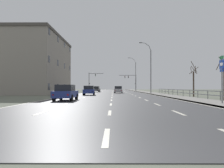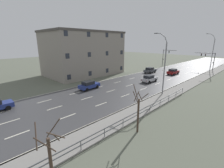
{
  "view_description": "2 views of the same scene",
  "coord_description": "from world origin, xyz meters",
  "px_view_note": "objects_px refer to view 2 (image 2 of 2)",
  "views": [
    {
      "loc": [
        0.18,
        -3.78,
        1.33
      ],
      "look_at": [
        -0.12,
        47.04,
        2.08
      ],
      "focal_mm": 35.11,
      "sensor_mm": 36.0,
      "label": 1
    },
    {
      "loc": [
        19.38,
        15.43,
        8.76
      ],
      "look_at": [
        0.0,
        34.68,
        1.29
      ],
      "focal_mm": 24.71,
      "sensor_mm": 36.0,
      "label": 2
    }
  ],
  "objects_px": {
    "car_distant": "(173,72)",
    "car_far_left": "(150,70)",
    "traffic_signal_left": "(165,55)",
    "car_near_right": "(89,85)",
    "street_lamp_distant": "(212,54)",
    "brick_building": "(84,53)",
    "traffic_signal_right": "(209,58)",
    "street_lamp_midground": "(164,65)",
    "car_mid_centre": "(149,78)"
  },
  "relations": [
    {
      "from": "street_lamp_midground",
      "to": "traffic_signal_right",
      "type": "bearing_deg",
      "value": 91.96
    },
    {
      "from": "street_lamp_distant",
      "to": "brick_building",
      "type": "height_order",
      "value": "brick_building"
    },
    {
      "from": "traffic_signal_left",
      "to": "brick_building",
      "type": "xyz_separation_m",
      "value": [
        -9.69,
        -28.58,
        1.75
      ]
    },
    {
      "from": "street_lamp_midground",
      "to": "car_far_left",
      "type": "bearing_deg",
      "value": 127.6
    },
    {
      "from": "street_lamp_distant",
      "to": "traffic_signal_right",
      "type": "relative_size",
      "value": 1.91
    },
    {
      "from": "street_lamp_midground",
      "to": "car_mid_centre",
      "type": "bearing_deg",
      "value": 136.27
    },
    {
      "from": "traffic_signal_right",
      "to": "car_distant",
      "type": "bearing_deg",
      "value": -110.14
    },
    {
      "from": "car_distant",
      "to": "traffic_signal_right",
      "type": "bearing_deg",
      "value": 72.41
    },
    {
      "from": "car_distant",
      "to": "brick_building",
      "type": "relative_size",
      "value": 0.21
    },
    {
      "from": "street_lamp_distant",
      "to": "car_near_right",
      "type": "distance_m",
      "value": 38.47
    },
    {
      "from": "car_mid_centre",
      "to": "car_near_right",
      "type": "relative_size",
      "value": 1.0
    },
    {
      "from": "traffic_signal_right",
      "to": "car_far_left",
      "type": "relative_size",
      "value": 1.4
    },
    {
      "from": "street_lamp_midground",
      "to": "car_near_right",
      "type": "bearing_deg",
      "value": -147.92
    },
    {
      "from": "car_mid_centre",
      "to": "brick_building",
      "type": "bearing_deg",
      "value": -162.07
    },
    {
      "from": "street_lamp_distant",
      "to": "car_mid_centre",
      "type": "height_order",
      "value": "street_lamp_distant"
    },
    {
      "from": "traffic_signal_left",
      "to": "car_near_right",
      "type": "xyz_separation_m",
      "value": [
        3.21,
        -36.55,
        -3.23
      ]
    },
    {
      "from": "car_far_left",
      "to": "car_distant",
      "type": "bearing_deg",
      "value": 26.38
    },
    {
      "from": "traffic_signal_left",
      "to": "car_near_right",
      "type": "height_order",
      "value": "traffic_signal_left"
    },
    {
      "from": "car_far_left",
      "to": "brick_building",
      "type": "bearing_deg",
      "value": -127.19
    },
    {
      "from": "car_mid_centre",
      "to": "car_near_right",
      "type": "xyz_separation_m",
      "value": [
        -5.15,
        -12.94,
        0.0
      ]
    },
    {
      "from": "street_lamp_distant",
      "to": "car_distant",
      "type": "bearing_deg",
      "value": -117.61
    },
    {
      "from": "car_near_right",
      "to": "brick_building",
      "type": "height_order",
      "value": "brick_building"
    },
    {
      "from": "car_mid_centre",
      "to": "car_near_right",
      "type": "bearing_deg",
      "value": -109.16
    },
    {
      "from": "street_lamp_distant",
      "to": "brick_building",
      "type": "distance_m",
      "value": 37.39
    },
    {
      "from": "street_lamp_distant",
      "to": "car_far_left",
      "type": "xyz_separation_m",
      "value": [
        -11.85,
        -14.01,
        -4.67
      ]
    },
    {
      "from": "street_lamp_distant",
      "to": "brick_building",
      "type": "relative_size",
      "value": 0.57
    },
    {
      "from": "traffic_signal_left",
      "to": "car_distant",
      "type": "bearing_deg",
      "value": -53.87
    },
    {
      "from": "car_distant",
      "to": "brick_building",
      "type": "height_order",
      "value": "brick_building"
    },
    {
      "from": "car_distant",
      "to": "brick_building",
      "type": "distance_m",
      "value": 25.35
    },
    {
      "from": "street_lamp_distant",
      "to": "traffic_signal_right",
      "type": "xyz_separation_m",
      "value": [
        -1.07,
        1.99,
        -1.53
      ]
    },
    {
      "from": "street_lamp_distant",
      "to": "car_far_left",
      "type": "relative_size",
      "value": 2.67
    },
    {
      "from": "car_mid_centre",
      "to": "brick_building",
      "type": "xyz_separation_m",
      "value": [
        -18.06,
        -4.97,
        4.98
      ]
    },
    {
      "from": "street_lamp_distant",
      "to": "traffic_signal_left",
      "type": "relative_size",
      "value": 1.82
    },
    {
      "from": "street_lamp_distant",
      "to": "car_far_left",
      "type": "bearing_deg",
      "value": -130.21
    },
    {
      "from": "traffic_signal_right",
      "to": "brick_building",
      "type": "relative_size",
      "value": 0.3
    },
    {
      "from": "traffic_signal_right",
      "to": "brick_building",
      "type": "height_order",
      "value": "brick_building"
    },
    {
      "from": "brick_building",
      "to": "traffic_signal_right",
      "type": "bearing_deg",
      "value": 52.83
    },
    {
      "from": "car_distant",
      "to": "car_near_right",
      "type": "bearing_deg",
      "value": -99.35
    },
    {
      "from": "traffic_signal_right",
      "to": "car_far_left",
      "type": "xyz_separation_m",
      "value": [
        -10.78,
        -16.0,
        -3.14
      ]
    },
    {
      "from": "traffic_signal_left",
      "to": "car_distant",
      "type": "distance_m",
      "value": 14.72
    },
    {
      "from": "car_near_right",
      "to": "car_mid_centre",
      "type": "bearing_deg",
      "value": 65.41
    },
    {
      "from": "traffic_signal_right",
      "to": "car_distant",
      "type": "distance_m",
      "value": 14.73
    },
    {
      "from": "street_lamp_distant",
      "to": "traffic_signal_left",
      "type": "xyz_separation_m",
      "value": [
        -14.5,
        0.07,
        -1.44
      ]
    },
    {
      "from": "traffic_signal_left",
      "to": "car_far_left",
      "type": "distance_m",
      "value": 14.69
    },
    {
      "from": "street_lamp_midground",
      "to": "street_lamp_distant",
      "type": "relative_size",
      "value": 0.91
    },
    {
      "from": "street_lamp_distant",
      "to": "car_distant",
      "type": "xyz_separation_m",
      "value": [
        -6.03,
        -11.53,
        -4.67
      ]
    },
    {
      "from": "traffic_signal_left",
      "to": "car_far_left",
      "type": "relative_size",
      "value": 1.47
    },
    {
      "from": "car_distant",
      "to": "car_far_left",
      "type": "relative_size",
      "value": 1.0
    },
    {
      "from": "street_lamp_midground",
      "to": "street_lamp_distant",
      "type": "distance_m",
      "value": 29.41
    },
    {
      "from": "traffic_signal_right",
      "to": "car_near_right",
      "type": "relative_size",
      "value": 1.4
    }
  ]
}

